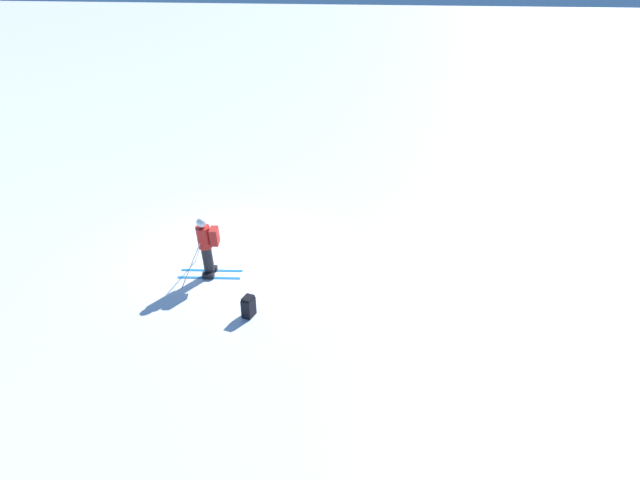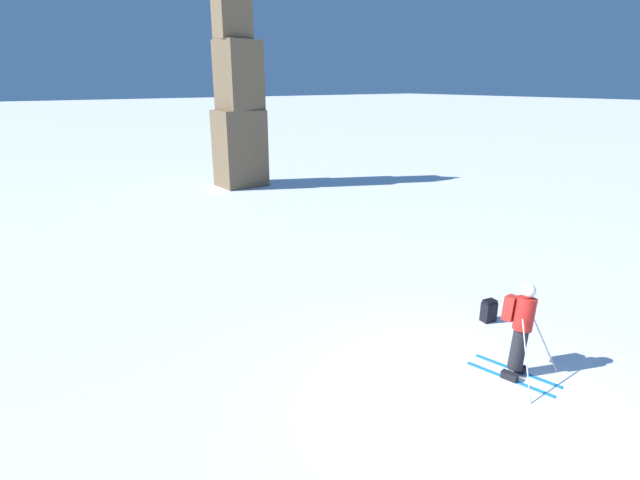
% 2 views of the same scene
% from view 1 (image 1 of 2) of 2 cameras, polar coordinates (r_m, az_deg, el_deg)
% --- Properties ---
extents(ground_plane, '(300.00, 300.00, 0.00)m').
position_cam_1_polar(ground_plane, '(14.07, -10.25, -1.24)').
color(ground_plane, white).
extents(skier, '(1.27, 1.65, 1.72)m').
position_cam_1_polar(skier, '(12.50, -12.85, -0.46)').
color(skier, '#1E7AC6').
rests_on(skier, ground).
extents(spare_backpack, '(0.33, 0.26, 0.50)m').
position_cam_1_polar(spare_backpack, '(11.28, -8.17, -7.54)').
color(spare_backpack, black).
rests_on(spare_backpack, ground).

